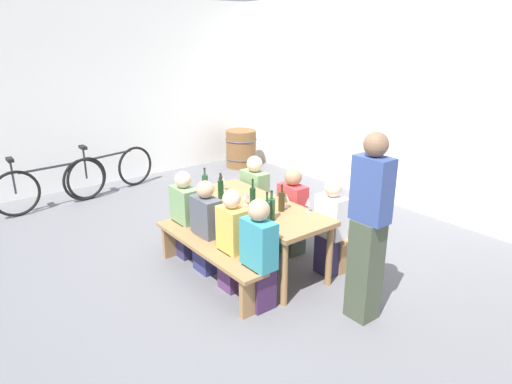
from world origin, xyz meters
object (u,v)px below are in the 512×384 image
wine_glass_2 (286,198)px  parked_bicycle_0 (111,171)px  tasting_table (256,211)px  wine_bottle_1 (271,209)px  wine_bottle_4 (267,212)px  wine_bottle_0 (253,197)px  wine_glass_0 (221,176)px  standing_host (368,231)px  wine_glass_1 (308,202)px  parked_bicycle_1 (51,185)px  wine_barrel (241,149)px  wine_bottle_2 (205,183)px  wine_bottle_3 (282,201)px  bench_near (206,253)px  wine_glass_4 (246,195)px  seated_guest_near_0 (185,217)px  seated_guest_far_0 (255,197)px  seated_guest_near_1 (207,229)px  bench_far (299,222)px  seated_guest_near_2 (232,243)px  wine_glass_3 (223,181)px  seated_guest_far_1 (292,213)px  seated_guest_near_3 (259,257)px  seated_guest_far_2 (331,230)px  wine_bottle_5 (221,189)px

wine_glass_2 → parked_bicycle_0: bearing=-172.0°
tasting_table → wine_bottle_1: bearing=-18.3°
wine_bottle_1 → wine_bottle_4: wine_bottle_4 is taller
wine_bottle_1 → wine_bottle_0: bearing=171.0°
wine_bottle_1 → wine_bottle_4: bearing=-61.5°
wine_glass_0 → standing_host: 2.27m
wine_glass_1 → parked_bicycle_1: 4.31m
wine_barrel → wine_bottle_1: bearing=-32.4°
wine_bottle_2 → wine_bottle_3: size_ratio=1.02×
bench_near → wine_glass_4: size_ratio=10.91×
wine_bottle_1 → wine_glass_0: 1.26m
bench_near → seated_guest_near_0: seated_guest_near_0 is taller
seated_guest_far_0 → standing_host: bearing=80.0°
seated_guest_near_0 → seated_guest_near_1: seated_guest_near_1 is taller
wine_bottle_3 → parked_bicycle_1: 4.04m
bench_far → standing_host: 1.65m
wine_glass_0 → wine_glass_2: (1.08, 0.15, -0.02)m
wine_glass_2 → wine_bottle_0: bearing=-129.5°
seated_guest_near_2 → standing_host: 1.41m
wine_bottle_4 → wine_glass_2: 0.51m
wine_glass_3 → seated_guest_far_1: size_ratio=0.16×
wine_bottle_4 → wine_glass_0: (-1.31, 0.31, -0.00)m
wine_bottle_3 → wine_bottle_4: bearing=-63.0°
wine_glass_1 → wine_bottle_0: bearing=-141.8°
tasting_table → parked_bicycle_0: bearing=-174.6°
wine_bottle_3 → wine_glass_1: size_ratio=1.82×
seated_guest_near_0 → seated_guest_far_1: (0.75, 1.06, 0.02)m
wine_bottle_4 → seated_guest_near_1: size_ratio=0.32×
seated_guest_near_3 → wine_glass_2: bearing=30.6°
wine_glass_0 → wine_bottle_4: bearing=-13.5°
wine_glass_4 → seated_guest_far_2: bearing=40.7°
wine_bottle_4 → seated_guest_near_1: wine_bottle_4 is taller
wine_glass_4 → seated_guest_near_0: seated_guest_near_0 is taller
wine_bottle_0 → seated_guest_far_1: bearing=91.0°
wine_glass_1 → seated_guest_near_0: seated_guest_near_0 is taller
seated_guest_near_3 → seated_guest_far_1: size_ratio=1.05×
wine_bottle_4 → wine_glass_3: wine_bottle_4 is taller
wine_bottle_5 → wine_barrel: size_ratio=0.42×
bench_far → seated_guest_near_0: seated_guest_near_0 is taller
seated_guest_near_2 → standing_host: bearing=-60.4°
wine_bottle_4 → wine_glass_4: (-0.57, 0.16, -0.01)m
wine_glass_4 → standing_host: (1.53, 0.24, 0.03)m
tasting_table → seated_guest_near_3: 0.90m
seated_guest_near_3 → wine_barrel: 5.13m
wine_bottle_5 → seated_guest_near_3: seated_guest_near_3 is taller
wine_glass_1 → seated_guest_far_1: 0.65m
wine_bottle_3 → wine_glass_0: wine_bottle_3 is taller
wine_bottle_5 → wine_glass_2: size_ratio=1.96×
seated_guest_far_2 → parked_bicycle_1: bearing=-65.0°
wine_bottle_2 → wine_bottle_1: bearing=3.9°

